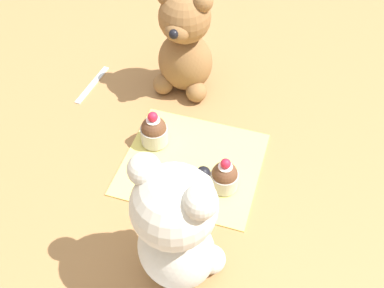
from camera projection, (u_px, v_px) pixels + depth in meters
ground_plane at (192, 164)px, 0.83m from camera, size 4.00×4.00×0.00m
knitted_placemat at (192, 163)px, 0.82m from camera, size 0.25×0.22×0.01m
teddy_bear_cream at (177, 228)px, 0.60m from camera, size 0.14×0.14×0.24m
teddy_bear_tan at (184, 45)px, 0.89m from camera, size 0.12×0.12×0.23m
cupcake_near_cream_bear at (225, 176)px, 0.77m from camera, size 0.05×0.05×0.07m
cupcake_near_tan_bear at (154, 131)px, 0.83m from camera, size 0.05×0.05×0.07m
teaspoon at (92, 84)px, 0.97m from camera, size 0.02×0.13×0.01m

